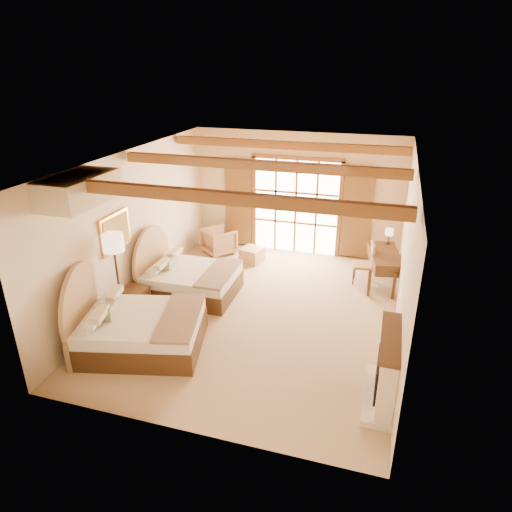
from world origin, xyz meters
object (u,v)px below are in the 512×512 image
at_px(bed_far, 185,277).
at_px(desk, 383,267).
at_px(armchair, 219,241).
at_px(bed_near, 133,325).
at_px(nightstand, 136,301).

distance_m(bed_far, desk, 4.56).
bearing_deg(armchair, bed_near, 129.05).
relative_size(nightstand, armchair, 0.72).
height_order(bed_near, nightstand, bed_near).
bearing_deg(nightstand, desk, 35.45).
bearing_deg(nightstand, armchair, 86.77).
height_order(bed_near, bed_far, bed_near).
relative_size(bed_far, armchair, 2.58).
xyz_separation_m(bed_near, desk, (4.23, 3.90, -0.00)).
height_order(bed_far, nightstand, bed_far).
relative_size(bed_near, desk, 1.61).
bearing_deg(bed_near, armchair, 77.42).
xyz_separation_m(bed_near, nightstand, (-0.59, 1.07, -0.15)).
bearing_deg(bed_far, armchair, 91.79).
distance_m(bed_near, nightstand, 1.23).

